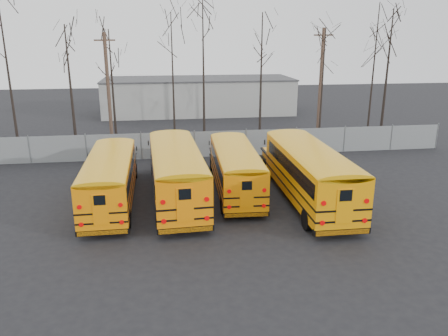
{
  "coord_description": "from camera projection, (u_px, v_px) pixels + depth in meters",
  "views": [
    {
      "loc": [
        -2.27,
        -20.34,
        8.99
      ],
      "look_at": [
        1.1,
        3.64,
        1.6
      ],
      "focal_mm": 35.0,
      "sensor_mm": 36.0,
      "label": 1
    }
  ],
  "objects": [
    {
      "name": "bus_c",
      "position": [
        235.0,
        165.0,
        25.63
      ],
      "size": [
        2.71,
        10.21,
        2.83
      ],
      "rotation": [
        0.0,
        0.0,
        -0.04
      ],
      "color": "black",
      "rests_on": "ground"
    },
    {
      "name": "bus_a",
      "position": [
        110.0,
        175.0,
        23.7
      ],
      "size": [
        2.49,
        10.37,
        2.89
      ],
      "rotation": [
        0.0,
        0.0,
        0.01
      ],
      "color": "black",
      "rests_on": "ground"
    },
    {
      "name": "tree_6",
      "position": [
        261.0,
        79.0,
        37.52
      ],
      "size": [
        0.26,
        0.26,
        10.79
      ],
      "primitive_type": "cone",
      "color": "black",
      "rests_on": "ground"
    },
    {
      "name": "tree_1",
      "position": [
        8.0,
        72.0,
        34.27
      ],
      "size": [
        0.26,
        0.26,
        12.47
      ],
      "primitive_type": "cone",
      "color": "black",
      "rests_on": "ground"
    },
    {
      "name": "utility_pole_left",
      "position": [
        108.0,
        90.0,
        35.18
      ],
      "size": [
        1.61,
        0.58,
        9.22
      ],
      "rotation": [
        0.0,
        0.0,
        0.29
      ],
      "color": "#4D382B",
      "rests_on": "ground"
    },
    {
      "name": "tree_5",
      "position": [
        204.0,
        75.0,
        36.07
      ],
      "size": [
        0.26,
        0.26,
        11.7
      ],
      "primitive_type": "cone",
      "color": "black",
      "rests_on": "ground"
    },
    {
      "name": "tree_7",
      "position": [
        322.0,
        88.0,
        35.71
      ],
      "size": [
        0.26,
        0.26,
        9.61
      ],
      "primitive_type": "cone",
      "color": "black",
      "rests_on": "ground"
    },
    {
      "name": "tree_3",
      "position": [
        113.0,
        88.0,
        36.38
      ],
      "size": [
        0.26,
        0.26,
        9.46
      ],
      "primitive_type": "cone",
      "color": "black",
      "rests_on": "ground"
    },
    {
      "name": "fence",
      "position": [
        195.0,
        144.0,
        33.26
      ],
      "size": [
        40.0,
        0.04,
        2.0
      ],
      "primitive_type": "cube",
      "color": "gray",
      "rests_on": "ground"
    },
    {
      "name": "distant_building",
      "position": [
        199.0,
        96.0,
        52.18
      ],
      "size": [
        22.0,
        8.0,
        4.0
      ],
      "primitive_type": "cube",
      "color": "#A0A09C",
      "rests_on": "ground"
    },
    {
      "name": "tree_8",
      "position": [
        373.0,
        75.0,
        36.38
      ],
      "size": [
        0.26,
        0.26,
        11.52
      ],
      "primitive_type": "cone",
      "color": "black",
      "rests_on": "ground"
    },
    {
      "name": "ground",
      "position": [
        213.0,
        220.0,
        22.19
      ],
      "size": [
        120.0,
        120.0,
        0.0
      ],
      "primitive_type": "plane",
      "color": "black",
      "rests_on": "ground"
    },
    {
      "name": "bus_d",
      "position": [
        308.0,
        169.0,
        24.13
      ],
      "size": [
        2.74,
        11.62,
        3.24
      ],
      "rotation": [
        0.0,
        0.0,
        -0.01
      ],
      "color": "black",
      "rests_on": "ground"
    },
    {
      "name": "utility_pole_right",
      "position": [
        321.0,
        81.0,
        39.91
      ],
      "size": [
        1.65,
        0.71,
        9.63
      ],
      "rotation": [
        0.0,
        0.0,
        -0.35
      ],
      "color": "brown",
      "rests_on": "ground"
    },
    {
      "name": "tree_4",
      "position": [
        173.0,
        82.0,
        35.45
      ],
      "size": [
        0.26,
        0.26,
        10.73
      ],
      "primitive_type": "cone",
      "color": "black",
      "rests_on": "ground"
    },
    {
      "name": "tree_9",
      "position": [
        387.0,
        75.0,
        39.04
      ],
      "size": [
        0.26,
        0.26,
        11.2
      ],
      "primitive_type": "cone",
      "color": "black",
      "rests_on": "ground"
    },
    {
      "name": "bus_b",
      "position": [
        176.0,
        169.0,
        24.26
      ],
      "size": [
        3.13,
        11.52,
        3.19
      ],
      "rotation": [
        0.0,
        0.0,
        0.04
      ],
      "color": "black",
      "rests_on": "ground"
    },
    {
      "name": "tree_2",
      "position": [
        71.0,
        88.0,
        35.2
      ],
      "size": [
        0.26,
        0.26,
        9.82
      ],
      "primitive_type": "cone",
      "color": "black",
      "rests_on": "ground"
    }
  ]
}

